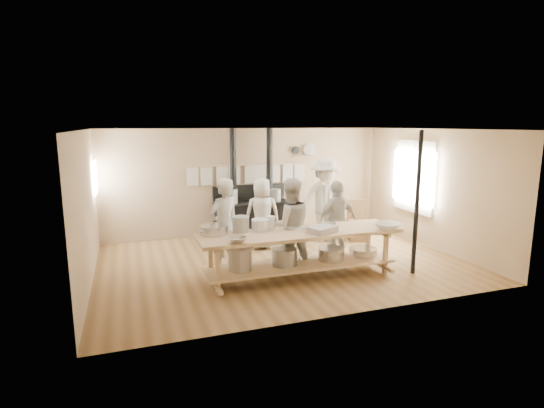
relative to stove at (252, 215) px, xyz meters
name	(u,v)px	position (x,y,z in m)	size (l,w,h in m)	color
ground	(283,262)	(0.01, -2.12, -0.52)	(7.00, 7.00, 0.00)	brown
room_shell	(283,181)	(0.01, -2.12, 1.10)	(7.00, 7.00, 7.00)	tan
window_right	(415,177)	(3.48, -1.52, 0.98)	(0.09, 1.50, 1.65)	beige
left_opening	(95,177)	(-3.44, -0.12, 1.08)	(0.00, 0.90, 0.90)	white
stove	(252,215)	(0.00, 0.00, 0.00)	(1.90, 0.75, 2.60)	black
towel_rail	(249,172)	(0.01, 0.28, 1.03)	(3.00, 0.04, 0.47)	tan
back_wall_shelf	(304,152)	(1.47, 0.32, 1.48)	(0.63, 0.14, 0.32)	tan
prep_table	(300,250)	(0.00, -3.02, 0.00)	(3.60, 0.90, 0.85)	tan
support_post	(417,204)	(2.06, -3.47, 0.78)	(0.08, 0.08, 2.60)	black
cook_far_left	(224,226)	(-1.19, -2.26, 0.35)	(0.64, 0.42, 1.74)	#B6B0A1
cook_left	(290,226)	(-0.05, -2.65, 0.35)	(0.85, 0.66, 1.75)	#B6B0A1
cook_center	(262,214)	(-0.08, -1.05, 0.26)	(0.76, 0.50, 1.56)	#B6B0A1
cook_right	(337,221)	(1.08, -2.32, 0.28)	(0.94, 0.39, 1.61)	#B6B0A1
cook_by_window	(325,200)	(1.48, -0.94, 0.46)	(1.26, 0.72, 1.95)	#B6B0A1
chair	(358,229)	(2.25, -1.14, -0.25)	(0.54, 0.54, 0.93)	brown
bowl_white_a	(209,232)	(-1.54, -2.69, 0.37)	(0.35, 0.35, 0.09)	white
bowl_steel_a	(238,240)	(-1.21, -3.35, 0.37)	(0.27, 0.27, 0.09)	silver
bowl_white_b	(387,226)	(1.55, -3.35, 0.38)	(0.45, 0.45, 0.11)	white
bowl_steel_b	(327,226)	(0.51, -3.00, 0.38)	(0.33, 0.33, 0.10)	silver
roasting_pan	(322,229)	(0.33, -3.20, 0.38)	(0.48, 0.32, 0.11)	#B2B2B7
mixing_bowl_large	(214,230)	(-1.46, -2.69, 0.40)	(0.48, 0.48, 0.15)	silver
bucket_galv	(241,224)	(-0.99, -2.69, 0.46)	(0.29, 0.29, 0.27)	gray
deep_bowl_enamel	(260,225)	(-0.63, -2.69, 0.43)	(0.31, 0.31, 0.19)	white
pitcher	(271,223)	(-0.43, -2.69, 0.45)	(0.15, 0.15, 0.23)	white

